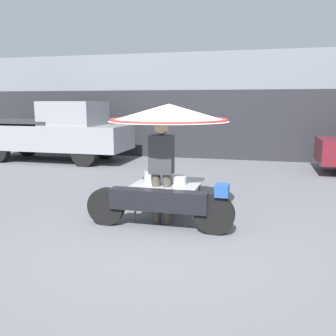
# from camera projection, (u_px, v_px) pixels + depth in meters

# --- Properties ---
(ground_plane) EXTENTS (36.00, 36.00, 0.00)m
(ground_plane) POSITION_uv_depth(u_px,v_px,m) (162.00, 238.00, 5.48)
(ground_plane) COLOR slate
(shopfront_building) EXTENTS (28.00, 2.06, 3.63)m
(shopfront_building) POSITION_uv_depth(u_px,v_px,m) (227.00, 106.00, 13.60)
(shopfront_building) COLOR gray
(shopfront_building) RESTS_ON ground
(vendor_motorcycle_cart) EXTENTS (2.37, 2.00, 1.94)m
(vendor_motorcycle_cart) POSITION_uv_depth(u_px,v_px,m) (168.00, 130.00, 6.16)
(vendor_motorcycle_cart) COLOR black
(vendor_motorcycle_cart) RESTS_ON ground
(vendor_person) EXTENTS (0.38, 0.22, 1.68)m
(vendor_person) POSITION_uv_depth(u_px,v_px,m) (161.00, 167.00, 6.01)
(vendor_person) COLOR #4C473D
(vendor_person) RESTS_ON ground
(pickup_truck) EXTENTS (5.18, 1.88, 1.98)m
(pickup_truck) POSITION_uv_depth(u_px,v_px,m) (56.00, 132.00, 12.47)
(pickup_truck) COLOR black
(pickup_truck) RESTS_ON ground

